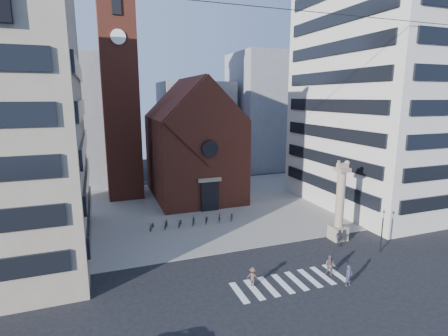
{
  "coord_description": "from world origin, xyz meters",
  "views": [
    {
      "loc": [
        -13.7,
        -25.95,
        15.11
      ],
      "look_at": [
        -1.22,
        8.0,
        7.7
      ],
      "focal_mm": 28.0,
      "sensor_mm": 36.0,
      "label": 1
    }
  ],
  "objects": [
    {
      "name": "pedestrian_2",
      "position": [
        9.0,
        1.47,
        0.89
      ],
      "size": [
        0.44,
        1.04,
        1.78
      ],
      "primitive_type": "imported",
      "rotation": [
        0.0,
        0.0,
        1.56
      ],
      "color": "#26252C",
      "rests_on": "ground"
    },
    {
      "name": "zebra_crossing",
      "position": [
        0.55,
        -3.0,
        0.01
      ],
      "size": [
        10.2,
        3.2,
        0.01
      ],
      "primitive_type": null,
      "color": "white",
      "rests_on": "ground"
    },
    {
      "name": "bg_block_left",
      "position": [
        -20.0,
        40.0,
        11.0
      ],
      "size": [
        16.0,
        14.0,
        22.0
      ],
      "primitive_type": "cube",
      "color": "gray",
      "rests_on": "ground"
    },
    {
      "name": "campanile",
      "position": [
        -10.0,
        28.0,
        15.74
      ],
      "size": [
        5.5,
        5.5,
        31.2
      ],
      "color": "brown",
      "rests_on": "ground"
    },
    {
      "name": "traffic_light",
      "position": [
        12.0,
        -1.0,
        2.29
      ],
      "size": [
        0.13,
        0.16,
        4.3
      ],
      "color": "black",
      "rests_on": "ground"
    },
    {
      "name": "scooter_6",
      "position": [
        1.49,
        12.51,
        0.52
      ],
      "size": [
        1.23,
        1.88,
        0.93
      ],
      "primitive_type": "imported",
      "rotation": [
        0.0,
        0.0,
        -0.38
      ],
      "color": "black",
      "rests_on": "piazza"
    },
    {
      "name": "scooter_5",
      "position": [
        -0.16,
        12.51,
        0.57
      ],
      "size": [
        1.09,
        1.78,
        1.03
      ],
      "primitive_type": "imported",
      "rotation": [
        0.0,
        0.0,
        -0.38
      ],
      "color": "black",
      "rests_on": "piazza"
    },
    {
      "name": "scooter_4",
      "position": [
        -1.81,
        12.51,
        0.52
      ],
      "size": [
        1.23,
        1.88,
        0.93
      ],
      "primitive_type": "imported",
      "rotation": [
        0.0,
        0.0,
        -0.38
      ],
      "color": "black",
      "rests_on": "piazza"
    },
    {
      "name": "bg_block_mid",
      "position": [
        6.0,
        45.0,
        9.0
      ],
      "size": [
        14.0,
        12.0,
        18.0
      ],
      "primitive_type": "cube",
      "color": "gray",
      "rests_on": "ground"
    },
    {
      "name": "scooter_0",
      "position": [
        -8.41,
        12.51,
        0.52
      ],
      "size": [
        1.23,
        1.88,
        0.93
      ],
      "primitive_type": "imported",
      "rotation": [
        0.0,
        0.0,
        -0.38
      ],
      "color": "black",
      "rests_on": "piazza"
    },
    {
      "name": "pedestrian_0",
      "position": [
        4.76,
        -5.09,
        0.88
      ],
      "size": [
        0.67,
        0.46,
        1.76
      ],
      "primitive_type": "imported",
      "rotation": [
        0.0,
        0.0,
        0.07
      ],
      "color": "#343246",
      "rests_on": "ground"
    },
    {
      "name": "pedestrian_3",
      "position": [
        -2.55,
        -2.41,
        0.79
      ],
      "size": [
        1.16,
        1.12,
        1.59
      ],
      "primitive_type": "imported",
      "rotation": [
        0.0,
        0.0,
        2.42
      ],
      "color": "#46342E",
      "rests_on": "ground"
    },
    {
      "name": "church",
      "position": [
        0.0,
        25.04,
        7.98
      ],
      "size": [
        12.0,
        16.65,
        18.0
      ],
      "color": "brown",
      "rests_on": "ground"
    },
    {
      "name": "building_right",
      "position": [
        24.0,
        12.0,
        16.0
      ],
      "size": [
        18.0,
        22.0,
        32.0
      ],
      "primitive_type": "cube",
      "color": "beige",
      "rests_on": "ground"
    },
    {
      "name": "ground",
      "position": [
        0.0,
        0.0,
        0.0
      ],
      "size": [
        120.0,
        120.0,
        0.0
      ],
      "primitive_type": "plane",
      "color": "black",
      "rests_on": "ground"
    },
    {
      "name": "lion_column",
      "position": [
        10.01,
        3.0,
        3.46
      ],
      "size": [
        1.63,
        1.6,
        8.68
      ],
      "color": "gray",
      "rests_on": "ground"
    },
    {
      "name": "scooter_1",
      "position": [
        -6.76,
        12.51,
        0.57
      ],
      "size": [
        1.09,
        1.78,
        1.03
      ],
      "primitive_type": "imported",
      "rotation": [
        0.0,
        0.0,
        -0.38
      ],
      "color": "black",
      "rests_on": "piazza"
    },
    {
      "name": "scooter_3",
      "position": [
        -3.46,
        12.51,
        0.57
      ],
      "size": [
        1.09,
        1.78,
        1.03
      ],
      "primitive_type": "imported",
      "rotation": [
        0.0,
        0.0,
        -0.38
      ],
      "color": "black",
      "rests_on": "piazza"
    },
    {
      "name": "bg_block_right",
      "position": [
        22.0,
        42.0,
        12.0
      ],
      "size": [
        16.0,
        14.0,
        24.0
      ],
      "primitive_type": "cube",
      "color": "gray",
      "rests_on": "ground"
    },
    {
      "name": "piazza",
      "position": [
        0.0,
        19.0,
        0.03
      ],
      "size": [
        46.0,
        30.0,
        0.05
      ],
      "primitive_type": "cube",
      "color": "gray",
      "rests_on": "ground"
    },
    {
      "name": "scooter_2",
      "position": [
        -5.11,
        12.51,
        0.52
      ],
      "size": [
        1.23,
        1.88,
        0.93
      ],
      "primitive_type": "imported",
      "rotation": [
        0.0,
        0.0,
        -0.38
      ],
      "color": "black",
      "rests_on": "piazza"
    },
    {
      "name": "pedestrian_1",
      "position": [
        4.34,
        -3.22,
        0.91
      ],
      "size": [
        1.1,
        1.13,
        1.83
      ],
      "primitive_type": "imported",
      "rotation": [
        0.0,
        0.0,
        -0.9
      ],
      "color": "#574746",
      "rests_on": "ground"
    }
  ]
}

